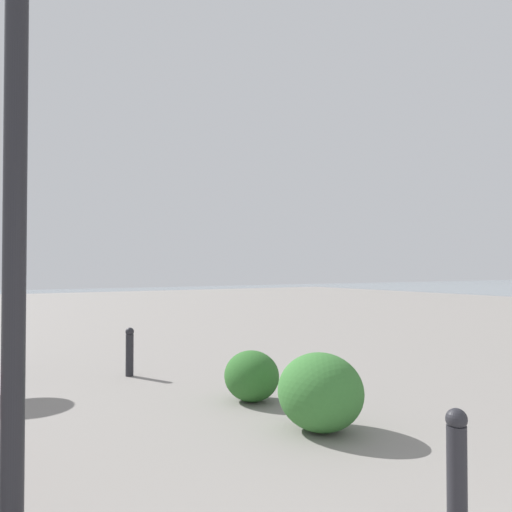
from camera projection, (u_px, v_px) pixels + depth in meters
lamppost at (16, 94)px, 3.25m from camera, size 0.98×0.28×4.14m
bollard_near at (457, 474)px, 3.13m from camera, size 0.13×0.13×0.82m
bollard_mid at (130, 351)px, 7.99m from camera, size 0.13×0.13×0.74m
shrub_low at (252, 376)px, 6.49m from camera, size 0.74×0.66×0.63m
shrub_round at (320, 392)px, 5.31m from camera, size 0.93×0.84×0.79m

